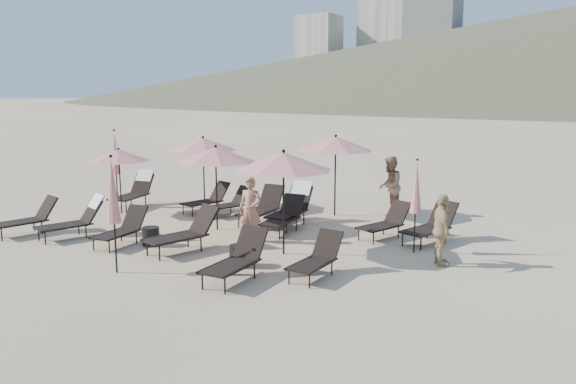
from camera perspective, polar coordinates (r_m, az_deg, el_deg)
The scene contains 29 objects.
ground at distance 12.64m, azimuth -8.14°, elevation -7.30°, with size 800.00×800.00×0.00m, color #D6BA8C.
hotel_skyline at distance 298.97m, azimuth 11.41°, elevation 13.70°, with size 109.00×82.00×55.00m.
lounger_0 at distance 16.61m, azimuth -24.94°, elevation -2.38°, with size 0.98×1.76×0.95m.
lounger_1 at distance 15.74m, azimuth -20.76°, elevation -2.49°, with size 1.13×1.81×1.07m.
lounger_2 at distance 14.59m, azimuth -16.53°, elevation -3.56°, with size 0.75×1.61×0.90m.
lounger_3 at distance 13.63m, azimuth -10.49°, elevation -3.98°, with size 1.16×1.92×1.04m.
lounger_4 at distance 11.43m, azimuth -5.27°, elevation -6.74°, with size 0.71×1.71×0.97m.
lounger_5 at distance 11.63m, azimuth 2.93°, elevation -6.66°, with size 0.60×1.51×0.86m.
lounger_6 at distance 19.43m, azimuth -15.29°, elevation 0.21°, with size 1.07×1.97×1.16m.
lounger_7 at distance 17.43m, azimuth -6.02°, elevation -1.09°, with size 1.01×1.61×0.87m.
lounger_8 at distance 16.34m, azimuth -2.65°, elevation -1.50°, with size 0.81×1.85×1.04m.
lounger_9 at distance 16.09m, azimuth 0.44°, elevation -1.38°, with size 0.84×1.94×1.18m.
lounger_10 at distance 14.88m, azimuth 9.85°, elevation -3.02°, with size 1.07×1.68×0.91m.
lounger_11 at distance 14.65m, azimuth 14.31°, elevation -3.24°, with size 1.12×1.83×0.99m.
lounger_12 at distance 18.03m, azimuth -8.20°, elevation -0.68°, with size 0.99×1.70×0.92m.
lounger_13 at distance 15.26m, azimuth -0.42°, elevation -2.47°, with size 0.77×1.70×0.95m.
umbrella_open_0 at distance 18.13m, azimuth -16.82°, elevation 3.58°, with size 1.94×1.94×2.09m.
umbrella_open_1 at distance 15.38m, azimuth -7.36°, elevation 3.78°, with size 2.20×2.20×2.37m.
umbrella_open_2 at distance 12.87m, azimuth -0.46°, elevation 3.10°, with size 2.30×2.30×2.48m.
umbrella_open_3 at distance 18.42m, azimuth -8.62°, elevation 4.81°, with size 2.22×2.22×2.39m.
umbrella_open_4 at distance 17.16m, azimuth 4.86°, elevation 4.89°, with size 2.34×2.34×2.51m.
umbrella_closed_0 at distance 12.11m, azimuth -17.40°, elevation 0.07°, with size 0.29×0.29×2.51m.
umbrella_closed_1 at distance 13.39m, azimuth 12.90°, elevation 0.44°, with size 0.26×0.26×2.26m.
umbrella_closed_2 at distance 19.34m, azimuth -17.16°, elevation 3.79°, with size 0.30×0.30×2.58m.
side_table_0 at distance 14.38m, azimuth -13.76°, elevation -4.40°, with size 0.42×0.42×0.46m, color black.
side_table_1 at distance 12.39m, azimuth -4.98°, elevation -6.46°, with size 0.44×0.44×0.47m, color black.
beachgoer_a at distance 14.18m, azimuth -3.84°, elevation -1.83°, with size 0.61×0.40×1.67m, color #A8715B.
beachgoer_b at distance 17.57m, azimuth 10.28°, elevation 0.60°, with size 0.89×0.70×1.84m, color #A37454.
beachgoer_c at distance 12.71m, azimuth 15.32°, elevation -3.75°, with size 0.93×0.39×1.59m, color tan.
Camera 1 is at (7.67, -9.33, 3.73)m, focal length 35.00 mm.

